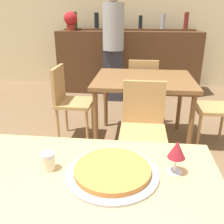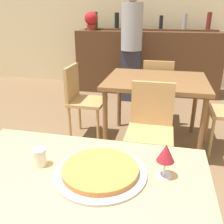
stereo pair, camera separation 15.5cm
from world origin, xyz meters
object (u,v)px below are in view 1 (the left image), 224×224
chair_far_side_front (143,123)px  person_standing (113,42)px  cheese_shaker (48,161)px  chair_far_side_back (143,85)px  chair_far_side_right (222,103)px  chair_far_side_left (68,98)px  pizza_tray (112,171)px  wine_glass (177,150)px  potted_plant (71,20)px

chair_far_side_front → person_standing: person_standing is taller
chair_far_side_front → cheese_shaker: chair_far_side_front is taller
chair_far_side_back → chair_far_side_right: same height
chair_far_side_front → chair_far_side_left: 1.06m
chair_far_side_front → chair_far_side_left: size_ratio=1.00×
chair_far_side_front → pizza_tray: (-0.16, -1.13, 0.26)m
chair_far_side_right → chair_far_side_left: bearing=-90.0°
wine_glass → pizza_tray: bearing=-170.5°
wine_glass → potted_plant: size_ratio=0.48×
chair_far_side_back → person_standing: (-0.49, 0.86, 0.47)m
cheese_shaker → person_standing: (-0.04, 3.21, 0.18)m
person_standing → chair_far_side_front: bearing=-76.9°
pizza_tray → potted_plant: 3.96m
wine_glass → potted_plant: 4.00m
wine_glass → cheese_shaker: bearing=-176.1°
chair_far_side_left → chair_far_side_back: bearing=-54.3°
chair_far_side_back → pizza_tray: 2.38m
chair_far_side_back → person_standing: person_standing is taller
chair_far_side_back → wine_glass: wine_glass is taller
chair_far_side_left → pizza_tray: (0.70, -1.74, 0.26)m
person_standing → wine_glass: size_ratio=11.31×
chair_far_side_back → wine_glass: 2.34m
chair_far_side_right → person_standing: 2.05m
person_standing → wine_glass: (0.61, -3.17, -0.11)m
chair_far_side_front → wine_glass: (0.12, -1.08, 0.36)m
cheese_shaker → pizza_tray: bearing=-1.3°
person_standing → chair_far_side_right: bearing=-47.6°
chair_far_side_back → chair_far_side_left: size_ratio=1.00×
chair_far_side_front → potted_plant: (-1.32, 2.62, 0.79)m
cheese_shaker → potted_plant: (-0.87, 3.74, 0.50)m
chair_far_side_front → person_standing: 2.20m
chair_far_side_back → potted_plant: bearing=-46.5°
chair_far_side_front → cheese_shaker: bearing=-112.0°
pizza_tray → person_standing: bearing=95.9°
cheese_shaker → potted_plant: size_ratio=0.26×
cheese_shaker → chair_far_side_left: bearing=103.2°
pizza_tray → chair_far_side_front: bearing=82.1°
chair_far_side_left → cheese_shaker: bearing=-166.8°
chair_far_side_front → pizza_tray: bearing=-97.9°
chair_far_side_back → cheese_shaker: chair_far_side_back is taller
chair_far_side_front → potted_plant: bearing=116.7°
chair_far_side_front → chair_far_side_back: 1.24m
wine_glass → person_standing: bearing=100.9°
chair_far_side_back → wine_glass: bearing=93.1°
chair_far_side_front → chair_far_side_back: (0.00, 1.24, 0.00)m
chair_far_side_front → cheese_shaker: (-0.45, -1.12, 0.29)m
chair_far_side_front → chair_far_side_left: same height
chair_far_side_left → chair_far_side_right: same height
chair_far_side_left → pizza_tray: size_ratio=2.09×
wine_glass → chair_far_side_right: bearing=66.6°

